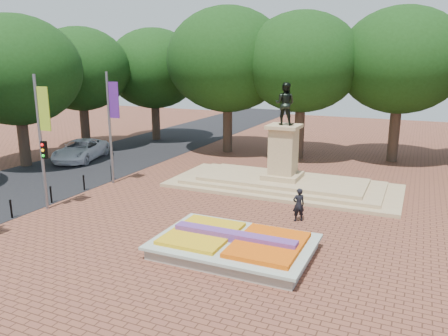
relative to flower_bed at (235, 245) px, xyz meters
name	(u,v)px	position (x,y,z in m)	size (l,w,h in m)	color
ground	(231,232)	(-1.03, 2.00, -0.38)	(90.00, 90.00, 0.00)	brown
asphalt_street	(62,173)	(-16.03, 7.00, -0.37)	(9.00, 90.00, 0.02)	black
flower_bed	(235,245)	(0.00, 0.00, 0.00)	(6.30, 4.30, 0.91)	gray
monument	(283,174)	(-1.03, 10.00, 0.50)	(14.00, 6.00, 6.40)	tan
tree_row_back	(353,74)	(1.31, 20.00, 6.29)	(44.80, 8.80, 10.43)	#34291C
tree_row_street	(1,79)	(-20.53, 6.67, 6.01)	(8.40, 25.40, 9.98)	#34291C
banner_poles	(37,138)	(-11.10, 0.69, 3.50)	(0.88, 11.17, 7.00)	slate
bollard_row	(32,201)	(-11.73, 0.50, 0.15)	(0.12, 13.12, 0.98)	black
van	(81,150)	(-17.74, 10.82, 0.42)	(2.65, 5.74, 1.60)	white
pedestrian	(299,205)	(1.39, 4.69, 0.46)	(0.61, 0.40, 1.67)	black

